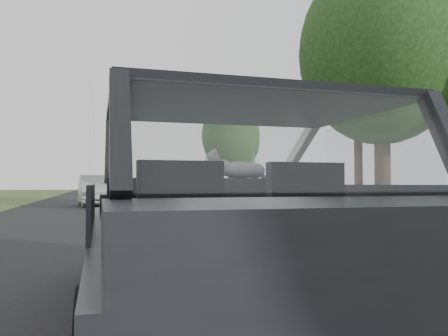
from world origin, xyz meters
TOP-DOWN VIEW (x-y plane):
  - ground at (0.00, 0.00)m, footprint 140.00×140.00m
  - subject_car at (0.00, 0.00)m, footprint 1.80×4.00m
  - dashboard at (0.00, 0.62)m, footprint 1.58×0.45m
  - driver_seat at (-0.40, -0.29)m, footprint 0.50×0.72m
  - passenger_seat at (0.40, -0.29)m, footprint 0.50×0.72m
  - steering_wheel at (-0.40, 0.33)m, footprint 0.36×0.36m
  - cat at (0.32, 0.66)m, footprint 0.58×0.21m
  - guardrail at (4.30, 10.00)m, footprint 0.05×90.00m
  - other_car at (-0.91, 16.39)m, footprint 1.93×4.15m
  - highway_sign at (7.16, 19.13)m, footprint 0.40×1.06m
  - utility_pole at (7.91, 10.48)m, footprint 0.34×0.34m
  - tree_0 at (8.36, 9.76)m, footprint 7.10×7.10m
  - tree_2 at (8.71, 28.35)m, footprint 5.70×5.70m
  - tree_3 at (12.04, 39.46)m, footprint 7.51×7.51m

SIDE VIEW (x-z plane):
  - ground at x=0.00m, z-range 0.00..0.00m
  - guardrail at x=4.30m, z-range 0.42..0.74m
  - other_car at x=-0.91m, z-range 0.00..1.32m
  - subject_car at x=0.00m, z-range 0.00..1.45m
  - dashboard at x=0.00m, z-range 0.70..1.00m
  - driver_seat at x=-0.40m, z-range 0.67..1.09m
  - passenger_seat at x=0.40m, z-range 0.67..1.09m
  - steering_wheel at x=-0.40m, z-range 0.90..0.94m
  - cat at x=0.32m, z-range 0.96..1.21m
  - highway_sign at x=7.16m, z-range 0.00..2.68m
  - tree_2 at x=8.71m, z-range 0.00..6.51m
  - tree_0 at x=8.36m, z-range 0.00..8.43m
  - utility_pole at x=7.91m, z-range 0.00..8.89m
  - tree_3 at x=12.04m, z-range 0.00..9.01m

